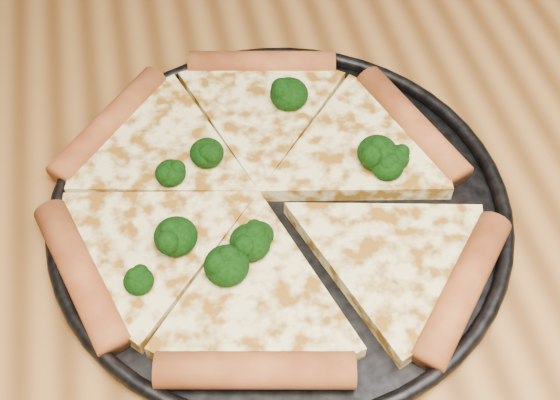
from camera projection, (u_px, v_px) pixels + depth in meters
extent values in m
cube|color=#94612D|center=(460.00, 363.00, 0.50)|extent=(1.20, 0.90, 0.04)
cylinder|color=black|center=(280.00, 210.00, 0.55)|extent=(0.34, 0.34, 0.01)
torus|color=black|center=(280.00, 205.00, 0.54)|extent=(0.35, 0.35, 0.01)
cylinder|color=#B65F2D|center=(412.00, 124.00, 0.58)|extent=(0.06, 0.13, 0.02)
cylinder|color=#B65F2D|center=(262.00, 64.00, 0.62)|extent=(0.13, 0.05, 0.02)
cylinder|color=#B65F2D|center=(110.00, 124.00, 0.58)|extent=(0.10, 0.11, 0.02)
cylinder|color=#B65F2D|center=(81.00, 274.00, 0.50)|extent=(0.06, 0.13, 0.02)
cylinder|color=#B65F2D|center=(255.00, 370.00, 0.45)|extent=(0.13, 0.05, 0.02)
cylinder|color=#B65F2D|center=(463.00, 288.00, 0.49)|extent=(0.10, 0.11, 0.02)
ellipsoid|color=black|center=(176.00, 236.00, 0.50)|extent=(0.03, 0.03, 0.02)
ellipsoid|color=black|center=(207.00, 153.00, 0.55)|extent=(0.03, 0.03, 0.02)
ellipsoid|color=black|center=(250.00, 242.00, 0.50)|extent=(0.03, 0.03, 0.02)
ellipsoid|color=black|center=(387.00, 166.00, 0.54)|extent=(0.02, 0.02, 0.02)
ellipsoid|color=black|center=(395.00, 158.00, 0.55)|extent=(0.02, 0.02, 0.02)
ellipsoid|color=black|center=(171.00, 173.00, 0.54)|extent=(0.02, 0.02, 0.02)
ellipsoid|color=black|center=(289.00, 94.00, 0.59)|extent=(0.03, 0.03, 0.02)
ellipsoid|color=black|center=(377.00, 153.00, 0.55)|extent=(0.03, 0.03, 0.02)
ellipsoid|color=black|center=(227.00, 266.00, 0.49)|extent=(0.03, 0.03, 0.02)
ellipsoid|color=black|center=(139.00, 281.00, 0.48)|extent=(0.02, 0.02, 0.02)
ellipsoid|color=black|center=(259.00, 235.00, 0.51)|extent=(0.02, 0.02, 0.02)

